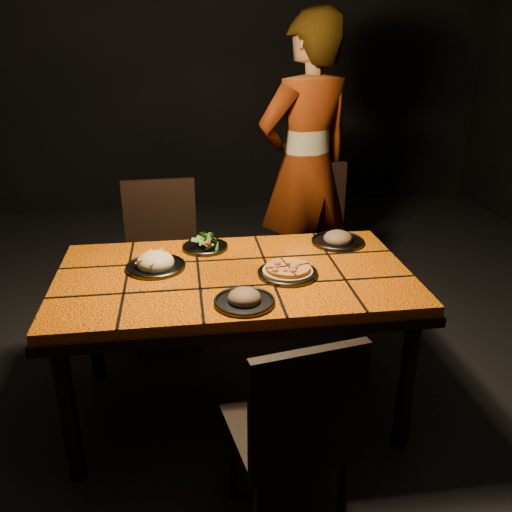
{
  "coord_description": "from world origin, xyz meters",
  "views": [
    {
      "loc": [
        -0.21,
        -2.24,
        1.77
      ],
      "look_at": [
        0.1,
        0.01,
        0.82
      ],
      "focal_mm": 38.0,
      "sensor_mm": 36.0,
      "label": 1
    }
  ],
  "objects": [
    {
      "name": "room_shell",
      "position": [
        0.0,
        0.0,
        1.5
      ],
      "size": [
        6.04,
        7.04,
        3.08
      ],
      "color": "black",
      "rests_on": "ground"
    },
    {
      "name": "dining_table",
      "position": [
        0.0,
        0.0,
        0.67
      ],
      "size": [
        1.62,
        0.92,
        0.75
      ],
      "color": "orange",
      "rests_on": "ground"
    },
    {
      "name": "plate_mushroom_a",
      "position": [
        0.01,
        -0.31,
        0.77
      ],
      "size": [
        0.25,
        0.25,
        0.08
      ],
      "color": "#35353A",
      "rests_on": "dining_table"
    },
    {
      "name": "plate_salad",
      "position": [
        -0.11,
        0.31,
        0.78
      ],
      "size": [
        0.23,
        0.23,
        0.07
      ],
      "color": "#35353A",
      "rests_on": "dining_table"
    },
    {
      "name": "chair_far_right",
      "position": [
        0.65,
        0.99,
        0.56
      ],
      "size": [
        0.49,
        0.49,
        0.98
      ],
      "rotation": [
        0.0,
        0.0,
        0.11
      ],
      "color": "black",
      "rests_on": "ground"
    },
    {
      "name": "chair_far_left",
      "position": [
        -0.35,
        0.82,
        0.55
      ],
      "size": [
        0.45,
        0.45,
        0.96
      ],
      "rotation": [
        0.0,
        0.0,
        0.04
      ],
      "color": "black",
      "rests_on": "ground"
    },
    {
      "name": "diner",
      "position": [
        0.58,
        1.1,
        0.95
      ],
      "size": [
        0.82,
        0.69,
        1.9
      ],
      "primitive_type": "imported",
      "rotation": [
        0.0,
        0.0,
        3.54
      ],
      "color": "brown",
      "rests_on": "ground"
    },
    {
      "name": "chair_near",
      "position": [
        0.13,
        -0.78,
        0.5
      ],
      "size": [
        0.46,
        0.46,
        0.88
      ],
      "rotation": [
        0.0,
        0.0,
        3.32
      ],
      "color": "black",
      "rests_on": "ground"
    },
    {
      "name": "plate_pasta",
      "position": [
        -0.35,
        0.1,
        0.77
      ],
      "size": [
        0.28,
        0.28,
        0.09
      ],
      "color": "#35353A",
      "rests_on": "dining_table"
    },
    {
      "name": "plate_mushroom_b",
      "position": [
        0.57,
        0.29,
        0.77
      ],
      "size": [
        0.27,
        0.27,
        0.09
      ],
      "color": "#35353A",
      "rests_on": "dining_table"
    },
    {
      "name": "plate_pizza",
      "position": [
        0.24,
        -0.06,
        0.77
      ],
      "size": [
        0.27,
        0.27,
        0.04
      ],
      "color": "#35353A",
      "rests_on": "dining_table"
    }
  ]
}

